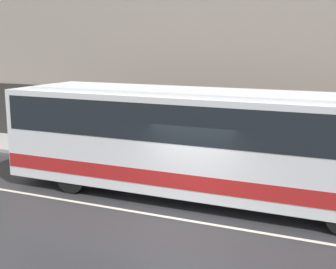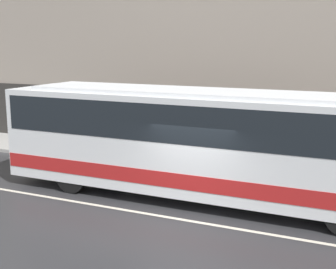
{
  "view_description": "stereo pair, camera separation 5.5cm",
  "coord_description": "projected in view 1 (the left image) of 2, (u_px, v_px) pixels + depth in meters",
  "views": [
    {
      "loc": [
        4.57,
        -11.18,
        4.79
      ],
      "look_at": [
        -1.3,
        1.83,
        1.95
      ],
      "focal_mm": 50.0,
      "sensor_mm": 36.0,
      "label": 1
    },
    {
      "loc": [
        4.62,
        -11.16,
        4.79
      ],
      "look_at": [
        -1.3,
        1.83,
        1.95
      ],
      "focal_mm": 50.0,
      "sensor_mm": 36.0,
      "label": 2
    }
  ],
  "objects": [
    {
      "name": "transit_bus",
      "position": [
        194.0,
        138.0,
        14.22
      ],
      "size": [
        12.31,
        2.59,
        3.37
      ],
      "color": "white",
      "rests_on": "ground_plane"
    },
    {
      "name": "pedestrian_waiting",
      "position": [
        192.0,
        141.0,
        18.31
      ],
      "size": [
        0.36,
        0.36,
        1.72
      ],
      "color": "#333338",
      "rests_on": "sidewalk"
    },
    {
      "name": "building_facade",
      "position": [
        254.0,
        29.0,
        18.04
      ],
      "size": [
        60.0,
        0.35,
        10.91
      ],
      "color": "gray",
      "rests_on": "ground_plane"
    },
    {
      "name": "sidewalk",
      "position": [
        239.0,
        169.0,
        17.63
      ],
      "size": [
        60.0,
        2.9,
        0.15
      ],
      "color": "#A09E99",
      "rests_on": "ground_plane"
    },
    {
      "name": "lane_stripe",
      "position": [
        184.0,
        220.0,
        12.78
      ],
      "size": [
        54.0,
        0.14,
        0.01
      ],
      "color": "beige",
      "rests_on": "ground_plane"
    },
    {
      "name": "ground_plane",
      "position": [
        184.0,
        220.0,
        12.78
      ],
      "size": [
        60.0,
        60.0,
        0.0
      ],
      "primitive_type": "plane",
      "color": "#2D2D30"
    }
  ]
}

